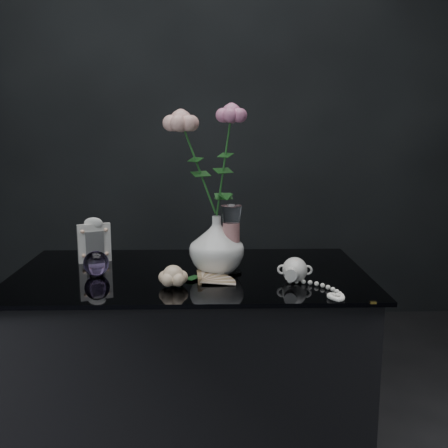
{
  "coord_description": "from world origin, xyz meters",
  "views": [
    {
      "loc": [
        0.06,
        -1.47,
        1.19
      ],
      "look_at": [
        0.1,
        -0.02,
        0.92
      ],
      "focal_mm": 42.0,
      "sensor_mm": 36.0,
      "label": 1
    }
  ],
  "objects_px": {
    "vase": "(217,244)",
    "pearl_jar": "(295,269)",
    "wine_glass": "(231,240)",
    "picture_frame": "(94,240)",
    "paperweight": "(96,263)",
    "loose_rose": "(173,276)"
  },
  "relations": [
    {
      "from": "loose_rose",
      "to": "paperweight",
      "type": "bearing_deg",
      "value": 133.84
    },
    {
      "from": "wine_glass",
      "to": "picture_frame",
      "type": "distance_m",
      "value": 0.46
    },
    {
      "from": "picture_frame",
      "to": "loose_rose",
      "type": "relative_size",
      "value": 0.82
    },
    {
      "from": "picture_frame",
      "to": "paperweight",
      "type": "relative_size",
      "value": 1.97
    },
    {
      "from": "wine_glass",
      "to": "pearl_jar",
      "type": "bearing_deg",
      "value": -26.59
    },
    {
      "from": "vase",
      "to": "loose_rose",
      "type": "bearing_deg",
      "value": -130.44
    },
    {
      "from": "pearl_jar",
      "to": "loose_rose",
      "type": "bearing_deg",
      "value": -166.28
    },
    {
      "from": "vase",
      "to": "pearl_jar",
      "type": "bearing_deg",
      "value": -24.28
    },
    {
      "from": "picture_frame",
      "to": "vase",
      "type": "bearing_deg",
      "value": -40.38
    },
    {
      "from": "wine_glass",
      "to": "paperweight",
      "type": "bearing_deg",
      "value": -177.66
    },
    {
      "from": "vase",
      "to": "picture_frame",
      "type": "distance_m",
      "value": 0.41
    },
    {
      "from": "paperweight",
      "to": "pearl_jar",
      "type": "height_order",
      "value": "same"
    },
    {
      "from": "vase",
      "to": "picture_frame",
      "type": "xyz_separation_m",
      "value": [
        -0.39,
        0.13,
        -0.01
      ]
    },
    {
      "from": "vase",
      "to": "paperweight",
      "type": "distance_m",
      "value": 0.36
    },
    {
      "from": "picture_frame",
      "to": "loose_rose",
      "type": "height_order",
      "value": "picture_frame"
    },
    {
      "from": "paperweight",
      "to": "loose_rose",
      "type": "height_order",
      "value": "paperweight"
    },
    {
      "from": "wine_glass",
      "to": "picture_frame",
      "type": "height_order",
      "value": "wine_glass"
    },
    {
      "from": "wine_glass",
      "to": "picture_frame",
      "type": "xyz_separation_m",
      "value": [
        -0.43,
        0.14,
        -0.03
      ]
    },
    {
      "from": "vase",
      "to": "paperweight",
      "type": "relative_size",
      "value": 2.31
    },
    {
      "from": "picture_frame",
      "to": "paperweight",
      "type": "distance_m",
      "value": 0.17
    },
    {
      "from": "paperweight",
      "to": "pearl_jar",
      "type": "relative_size",
      "value": 0.29
    },
    {
      "from": "vase",
      "to": "pearl_jar",
      "type": "height_order",
      "value": "vase"
    }
  ]
}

